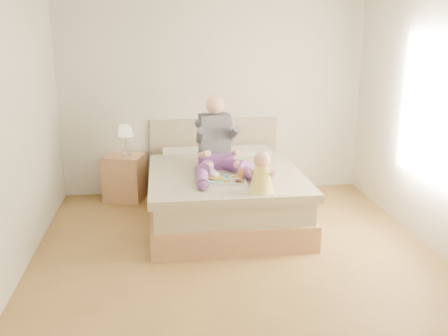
{
  "coord_description": "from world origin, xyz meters",
  "views": [
    {
      "loc": [
        -0.69,
        -4.45,
        2.19
      ],
      "look_at": [
        -0.05,
        0.64,
        0.73
      ],
      "focal_mm": 40.0,
      "sensor_mm": 36.0,
      "label": 1
    }
  ],
  "objects": [
    {
      "name": "bed",
      "position": [
        0.0,
        1.08,
        0.32
      ],
      "size": [
        1.7,
        2.18,
        1.0
      ],
      "color": "#A5734D",
      "rests_on": "ground"
    },
    {
      "name": "nightstand",
      "position": [
        -1.19,
        1.87,
        0.29
      ],
      "size": [
        0.59,
        0.55,
        0.59
      ],
      "rotation": [
        0.0,
        0.0,
        -0.29
      ],
      "color": "#A5734D",
      "rests_on": "ground"
    },
    {
      "name": "baby",
      "position": [
        0.26,
        0.14,
        0.78
      ],
      "size": [
        0.29,
        0.37,
        0.41
      ],
      "rotation": [
        0.0,
        0.0,
        -0.31
      ],
      "color": "#FFE650",
      "rests_on": "bed"
    },
    {
      "name": "room",
      "position": [
        0.08,
        0.01,
        1.51
      ],
      "size": [
        4.02,
        4.22,
        2.71
      ],
      "color": "brown",
      "rests_on": "ground"
    },
    {
      "name": "lamp",
      "position": [
        -1.15,
        1.85,
        0.89
      ],
      "size": [
        0.19,
        0.19,
        0.4
      ],
      "color": "silver",
      "rests_on": "nightstand"
    },
    {
      "name": "adult",
      "position": [
        -0.07,
        0.97,
        0.86
      ],
      "size": [
        0.73,
        1.06,
        0.86
      ],
      "rotation": [
        0.0,
        0.0,
        0.1
      ],
      "color": "#6F378A",
      "rests_on": "bed"
    },
    {
      "name": "tray",
      "position": [
        -0.06,
        0.56,
        0.64
      ],
      "size": [
        0.49,
        0.41,
        0.13
      ],
      "rotation": [
        0.0,
        0.0,
        -0.13
      ],
      "color": "silver",
      "rests_on": "bed"
    }
  ]
}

